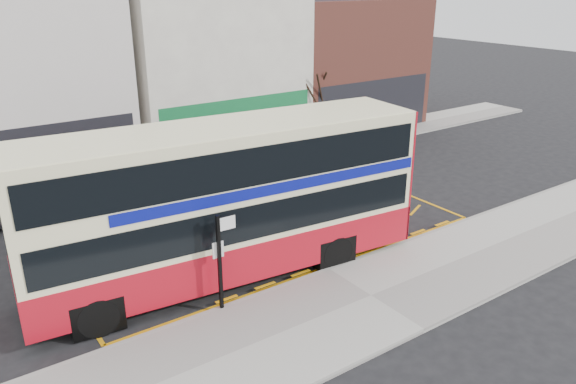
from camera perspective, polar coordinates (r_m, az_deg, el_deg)
ground at (r=18.09m, az=3.41°, el=-7.71°), size 120.00×120.00×0.00m
pavement at (r=16.57m, az=8.42°, el=-10.55°), size 40.00×4.00×0.15m
kerb at (r=17.80m, az=4.17°, el=-7.97°), size 40.00×0.15×0.15m
far_pavement at (r=26.81m, az=-11.27°, el=1.88°), size 50.00×3.00×0.15m
road_markings at (r=19.22m, az=0.45°, el=-5.83°), size 14.00×3.40×0.01m
terrace_left at (r=27.91m, az=-26.15°, el=12.03°), size 8.00×8.01×11.80m
terrace_green_shop at (r=30.69m, az=-8.99°, el=14.03°), size 9.00×8.01×11.30m
terrace_right at (r=35.62m, az=4.52°, el=14.35°), size 9.00×8.01×10.30m
double_decker_bus at (r=16.72m, az=-6.12°, el=-0.79°), size 12.15×3.86×4.77m
bus_stop_post at (r=15.12m, az=-6.81°, el=-6.12°), size 0.69×0.12×2.76m
car_grey at (r=24.72m, az=-11.41°, el=1.79°), size 4.50×2.17×1.42m
car_white at (r=28.78m, az=5.15°, el=4.88°), size 5.30×3.21×1.44m
street_tree_right at (r=30.30m, az=2.27°, el=11.17°), size 2.38×2.38×5.14m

